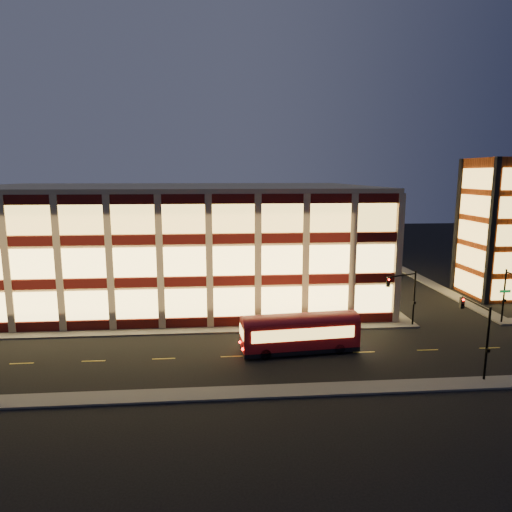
{
  "coord_description": "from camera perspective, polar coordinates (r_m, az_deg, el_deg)",
  "views": [
    {
      "loc": [
        2.91,
        -44.28,
        15.95
      ],
      "look_at": [
        7.31,
        8.0,
        6.52
      ],
      "focal_mm": 32.0,
      "sensor_mm": 36.0,
      "label": 1
    }
  ],
  "objects": [
    {
      "name": "traffic_signal_near",
      "position": [
        40.85,
        25.97,
        -7.69
      ],
      "size": [
        0.32,
        4.45,
        6.0
      ],
      "color": "black",
      "rests_on": "ground"
    },
    {
      "name": "sidewalk_office_east",
      "position": [
        66.41,
        12.97,
        -3.91
      ],
      "size": [
        2.0,
        30.0,
        0.15
      ],
      "primitive_type": "cube",
      "color": "#514F4C",
      "rests_on": "ground"
    },
    {
      "name": "ground",
      "position": [
        47.15,
        -8.19,
        -9.69
      ],
      "size": [
        200.0,
        200.0,
        0.0
      ],
      "primitive_type": "plane",
      "color": "black",
      "rests_on": "ground"
    },
    {
      "name": "sidewalk_near",
      "position": [
        35.19,
        -9.44,
        -16.77
      ],
      "size": [
        100.0,
        2.0,
        0.15
      ],
      "primitive_type": "cube",
      "color": "#514F4C",
      "rests_on": "ground"
    },
    {
      "name": "sidewalk_tower_west",
      "position": [
        70.52,
        21.53,
        -3.55
      ],
      "size": [
        2.0,
        30.0,
        0.15
      ],
      "primitive_type": "cube",
      "color": "#514F4C",
      "rests_on": "ground"
    },
    {
      "name": "office_building",
      "position": [
        62.08,
        -10.16,
        1.97
      ],
      "size": [
        50.45,
        30.45,
        14.5
      ],
      "color": "tan",
      "rests_on": "ground"
    },
    {
      "name": "stair_tower",
      "position": [
        67.69,
        28.44,
        3.06
      ],
      "size": [
        8.6,
        8.6,
        18.0
      ],
      "color": "#8C3814",
      "rests_on": "ground"
    },
    {
      "name": "trolley_bus",
      "position": [
        41.97,
        5.48,
        -9.29
      ],
      "size": [
        10.8,
        3.66,
        3.59
      ],
      "rotation": [
        0.0,
        0.0,
        0.1
      ],
      "color": "#9B080D",
      "rests_on": "ground"
    },
    {
      "name": "sidewalk_office_south",
      "position": [
        48.34,
        -11.72,
        -9.2
      ],
      "size": [
        54.0,
        2.0,
        0.15
      ],
      "primitive_type": "cube",
      "color": "#514F4C",
      "rests_on": "ground"
    },
    {
      "name": "traffic_signal_far",
      "position": [
        49.94,
        18.12,
        -4.04
      ],
      "size": [
        3.79,
        1.87,
        6.0
      ],
      "color": "black",
      "rests_on": "ground"
    }
  ]
}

